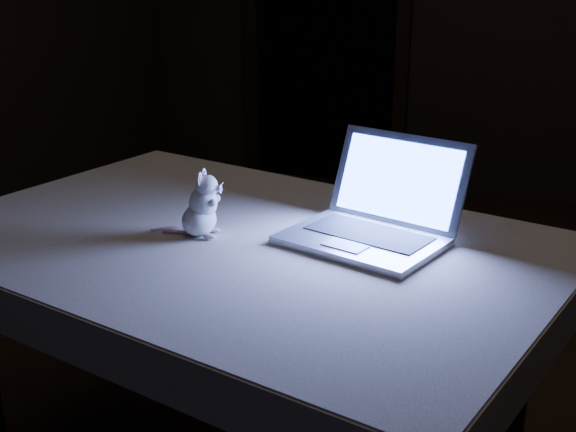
% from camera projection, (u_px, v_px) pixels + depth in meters
% --- Properties ---
extents(floor, '(5.00, 5.00, 0.00)m').
position_uv_depth(floor, '(399.00, 420.00, 2.45)').
color(floor, black).
rests_on(floor, ground).
extents(doorway, '(1.06, 0.36, 2.13)m').
position_uv_depth(doorway, '(326.00, 9.00, 4.67)').
color(doorway, black).
rests_on(doorway, back_wall).
extents(table, '(1.57, 1.20, 0.75)m').
position_uv_depth(table, '(242.00, 376.00, 1.99)').
color(table, black).
rests_on(table, floor).
extents(tablecloth, '(1.61, 1.17, 0.11)m').
position_uv_depth(tablecloth, '(235.00, 255.00, 1.90)').
color(tablecloth, beige).
rests_on(tablecloth, table).
extents(laptop, '(0.43, 0.40, 0.24)m').
position_uv_depth(laptop, '(363.00, 196.00, 1.78)').
color(laptop, '#A9AAAE').
rests_on(laptop, tablecloth).
extents(plush_mouse, '(0.12, 0.12, 0.16)m').
position_uv_depth(plush_mouse, '(198.00, 204.00, 1.85)').
color(plush_mouse, silver).
rests_on(plush_mouse, tablecloth).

